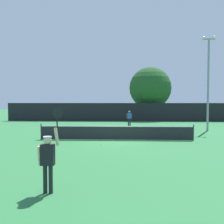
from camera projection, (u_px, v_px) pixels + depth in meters
ground_plane at (116, 140)px, 17.24m from camera, size 120.00×120.00×0.00m
tennis_net at (116, 132)px, 17.22m from camera, size 10.38×0.08×1.07m
perimeter_fence at (120, 112)px, 33.21m from camera, size 29.73×0.12×2.37m
player_serving at (48, 156)px, 7.26m from camera, size 0.67×0.39×2.48m
player_receiving at (129, 117)px, 27.06m from camera, size 0.57×0.23×1.56m
tennis_ball at (100, 144)px, 15.33m from camera, size 0.07×0.07×0.07m
light_pole at (208, 77)px, 22.31m from camera, size 1.18×0.28×8.30m
large_tree at (150, 88)px, 35.99m from camera, size 5.89×5.89×7.42m
parked_car_near at (65, 113)px, 38.84m from camera, size 2.45×4.42×1.69m
parked_car_mid at (102, 113)px, 40.86m from camera, size 2.09×4.28×1.69m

